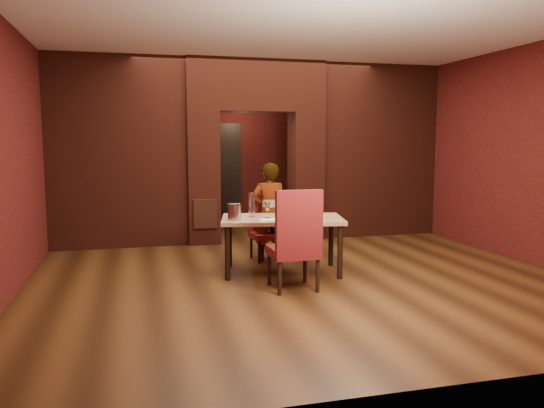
% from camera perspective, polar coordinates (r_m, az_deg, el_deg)
% --- Properties ---
extents(floor, '(8.00, 8.00, 0.00)m').
position_cam_1_polar(floor, '(7.78, 1.54, -6.52)').
color(floor, '#462811').
rests_on(floor, ground).
extents(ceiling, '(7.00, 8.00, 0.04)m').
position_cam_1_polar(ceiling, '(7.70, 1.61, 17.34)').
color(ceiling, silver).
rests_on(ceiling, ground).
extents(wall_back, '(7.00, 0.04, 3.20)m').
position_cam_1_polar(wall_back, '(11.46, -4.02, 5.83)').
color(wall_back, maroon).
rests_on(wall_back, ground).
extents(wall_front, '(7.00, 0.04, 3.20)m').
position_cam_1_polar(wall_front, '(3.89, 18.21, 3.61)').
color(wall_front, maroon).
rests_on(wall_front, ground).
extents(wall_left, '(0.04, 8.00, 3.20)m').
position_cam_1_polar(wall_left, '(7.40, -25.53, 4.65)').
color(wall_left, maroon).
rests_on(wall_left, ground).
extents(wall_right, '(0.04, 8.00, 3.20)m').
position_cam_1_polar(wall_right, '(9.18, 23.15, 5.06)').
color(wall_right, maroon).
rests_on(wall_right, ground).
extents(pillar_left, '(0.55, 0.55, 2.30)m').
position_cam_1_polar(pillar_left, '(9.36, -7.47, 2.82)').
color(pillar_left, maroon).
rests_on(pillar_left, ground).
extents(pillar_right, '(0.55, 0.55, 2.30)m').
position_cam_1_polar(pillar_right, '(9.78, 3.66, 3.03)').
color(pillar_right, maroon).
rests_on(pillar_right, ground).
extents(lintel, '(2.45, 0.55, 0.90)m').
position_cam_1_polar(lintel, '(9.55, -1.82, 12.56)').
color(lintel, maroon).
rests_on(lintel, ground).
extents(wing_wall_left, '(2.28, 0.35, 3.20)m').
position_cam_1_polar(wing_wall_left, '(9.27, -16.24, 5.35)').
color(wing_wall_left, maroon).
rests_on(wing_wall_left, ground).
extents(wing_wall_right, '(2.28, 0.35, 3.20)m').
position_cam_1_polar(wing_wall_right, '(10.29, 11.21, 5.61)').
color(wing_wall_right, maroon).
rests_on(wing_wall_right, ground).
extents(vent_panel, '(0.40, 0.03, 0.50)m').
position_cam_1_polar(vent_panel, '(9.13, -7.18, -1.06)').
color(vent_panel, brown).
rests_on(vent_panel, ground).
extents(rear_door, '(0.90, 0.08, 2.10)m').
position_cam_1_polar(rear_door, '(11.36, -5.93, 3.03)').
color(rear_door, black).
rests_on(rear_door, ground).
extents(rear_door_frame, '(1.02, 0.04, 2.22)m').
position_cam_1_polar(rear_door_frame, '(11.32, -5.90, 3.02)').
color(rear_door_frame, black).
rests_on(rear_door_frame, ground).
extents(dining_table, '(1.78, 1.23, 0.76)m').
position_cam_1_polar(dining_table, '(7.24, 1.10, -4.44)').
color(dining_table, '#A67955').
rests_on(dining_table, ground).
extents(chair_far, '(0.49, 0.49, 1.00)m').
position_cam_1_polar(chair_far, '(7.98, -0.53, -2.50)').
color(chair_far, maroon).
rests_on(chair_far, ground).
extents(chair_near, '(0.56, 0.56, 1.23)m').
position_cam_1_polar(chair_near, '(6.42, 2.27, -3.77)').
color(chair_near, maroon).
rests_on(chair_near, ground).
extents(person_seated, '(0.56, 0.39, 1.47)m').
position_cam_1_polar(person_seated, '(7.91, -0.31, -0.87)').
color(person_seated, white).
rests_on(person_seated, ground).
extents(wine_glass_a, '(0.09, 0.09, 0.21)m').
position_cam_1_polar(wine_glass_a, '(7.12, -0.50, -0.66)').
color(wine_glass_a, white).
rests_on(wine_glass_a, dining_table).
extents(wine_glass_b, '(0.09, 0.09, 0.22)m').
position_cam_1_polar(wine_glass_b, '(7.13, 1.63, -0.64)').
color(wine_glass_b, white).
rests_on(wine_glass_b, dining_table).
extents(wine_glass_c, '(0.07, 0.07, 0.18)m').
position_cam_1_polar(wine_glass_c, '(7.14, 2.07, -0.78)').
color(wine_glass_c, white).
rests_on(wine_glass_c, dining_table).
extents(tasting_sheet, '(0.35, 0.27, 0.00)m').
position_cam_1_polar(tasting_sheet, '(6.96, 0.05, -1.70)').
color(tasting_sheet, white).
rests_on(tasting_sheet, dining_table).
extents(wine_bucket, '(0.18, 0.18, 0.22)m').
position_cam_1_polar(wine_bucket, '(6.95, -4.07, -0.85)').
color(wine_bucket, '#A9A9B0').
rests_on(wine_bucket, dining_table).
extents(water_bottle, '(0.08, 0.08, 0.34)m').
position_cam_1_polar(water_bottle, '(7.22, -2.22, -0.07)').
color(water_bottle, silver).
rests_on(water_bottle, dining_table).
extents(potted_plant, '(0.53, 0.53, 0.45)m').
position_cam_1_polar(potted_plant, '(8.16, 3.43, -4.28)').
color(potted_plant, '#2F5F20').
rests_on(potted_plant, ground).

